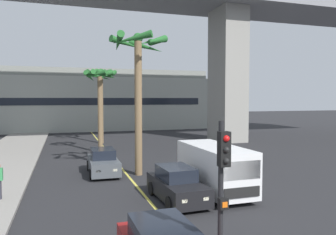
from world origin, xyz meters
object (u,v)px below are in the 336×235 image
(traffic_light_median_near, at_px, (222,189))
(palm_tree_near_median, at_px, (101,82))
(delivery_van, at_px, (214,167))
(palm_tree_mid_median, at_px, (100,84))
(car_queue_front, at_px, (177,185))
(car_queue_third, at_px, (103,162))
(palm_tree_far_median, at_px, (139,66))

(traffic_light_median_near, bearing_deg, palm_tree_near_median, 88.91)
(delivery_van, relative_size, palm_tree_mid_median, 0.73)
(car_queue_front, distance_m, palm_tree_mid_median, 15.80)
(palm_tree_mid_median, bearing_deg, traffic_light_median_near, -89.34)
(palm_tree_near_median, height_order, palm_tree_mid_median, palm_tree_near_median)
(car_queue_third, bearing_deg, traffic_light_median_near, -86.07)
(traffic_light_median_near, xyz_separation_m, palm_tree_mid_median, (-0.26, 22.51, 3.21))
(delivery_van, bearing_deg, palm_tree_mid_median, 105.97)
(delivery_van, height_order, palm_tree_mid_median, palm_tree_mid_median)
(palm_tree_far_median, bearing_deg, traffic_light_median_near, -94.75)
(delivery_van, xyz_separation_m, traffic_light_median_near, (-3.81, -8.32, 1.43))
(car_queue_third, height_order, palm_tree_mid_median, palm_tree_mid_median)
(palm_tree_mid_median, bearing_deg, palm_tree_near_median, 82.45)
(delivery_van, xyz_separation_m, palm_tree_near_median, (-3.26, 20.23, 5.18))
(car_queue_front, bearing_deg, palm_tree_mid_median, 97.23)
(delivery_van, distance_m, palm_tree_far_median, 7.82)
(car_queue_third, distance_m, palm_tree_near_median, 15.49)
(car_queue_third, relative_size, palm_tree_far_median, 0.48)
(car_queue_front, xyz_separation_m, traffic_light_median_near, (-1.62, -7.71, 1.99))
(palm_tree_mid_median, xyz_separation_m, palm_tree_far_median, (1.37, -9.19, 0.73))
(palm_tree_near_median, distance_m, palm_tree_far_median, 15.24)
(traffic_light_median_near, height_order, palm_tree_near_median, palm_tree_near_median)
(delivery_van, bearing_deg, palm_tree_far_median, 118.33)
(delivery_van, relative_size, palm_tree_near_median, 0.68)
(delivery_van, xyz_separation_m, palm_tree_far_median, (-2.70, 5.00, 5.37))
(car_queue_front, height_order, palm_tree_near_median, palm_tree_near_median)
(car_queue_front, height_order, palm_tree_mid_median, palm_tree_mid_median)
(palm_tree_mid_median, bearing_deg, palm_tree_far_median, -81.55)
(car_queue_third, distance_m, palm_tree_far_median, 6.36)
(car_queue_third, distance_m, palm_tree_mid_median, 9.80)
(delivery_van, distance_m, palm_tree_near_median, 21.14)
(car_queue_third, height_order, palm_tree_far_median, palm_tree_far_median)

